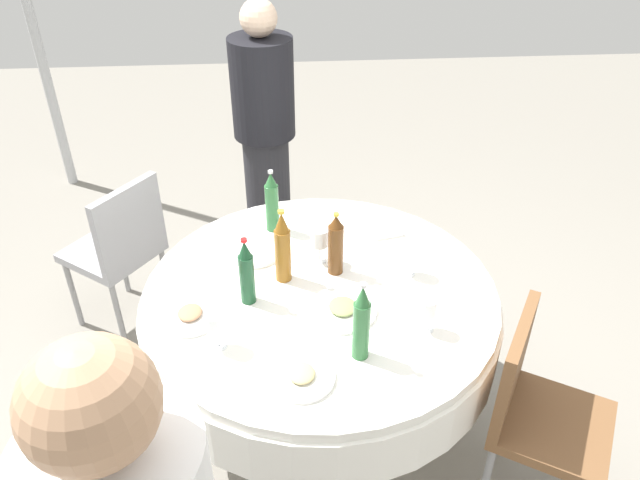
# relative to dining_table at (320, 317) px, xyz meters

# --- Properties ---
(ground_plane) EXTENTS (10.00, 10.00, 0.00)m
(ground_plane) POSITION_rel_dining_table_xyz_m (0.00, 0.00, -0.59)
(ground_plane) COLOR gray
(dining_table) EXTENTS (1.43, 1.43, 0.74)m
(dining_table) POSITION_rel_dining_table_xyz_m (0.00, 0.00, 0.00)
(dining_table) COLOR white
(dining_table) RESTS_ON ground_plane
(bottle_green_near) EXTENTS (0.06, 0.06, 0.32)m
(bottle_green_near) POSITION_rel_dining_table_xyz_m (0.37, 0.11, 0.30)
(bottle_green_near) COLOR #2D6B38
(bottle_green_near) RESTS_ON dining_table
(bottle_amber_inner) EXTENTS (0.06, 0.06, 0.32)m
(bottle_amber_inner) POSITION_rel_dining_table_xyz_m (-0.08, -0.14, 0.30)
(bottle_amber_inner) COLOR #8C5619
(bottle_amber_inner) RESTS_ON dining_table
(bottle_brown_north) EXTENTS (0.06, 0.06, 0.28)m
(bottle_brown_north) POSITION_rel_dining_table_xyz_m (-0.11, 0.07, 0.28)
(bottle_brown_north) COLOR #593314
(bottle_brown_north) RESTS_ON dining_table
(bottle_dark_green_front) EXTENTS (0.06, 0.06, 0.29)m
(bottle_dark_green_front) POSITION_rel_dining_table_xyz_m (0.05, -0.28, 0.28)
(bottle_dark_green_front) COLOR #194728
(bottle_dark_green_front) RESTS_ON dining_table
(bottle_green_rear) EXTENTS (0.06, 0.06, 0.30)m
(bottle_green_rear) POSITION_rel_dining_table_xyz_m (-0.45, -0.18, 0.29)
(bottle_green_rear) COLOR #2D6B38
(bottle_green_rear) RESTS_ON dining_table
(wine_glass_front) EXTENTS (0.07, 0.07, 0.16)m
(wine_glass_front) POSITION_rel_dining_table_xyz_m (-0.19, 0.01, 0.26)
(wine_glass_front) COLOR white
(wine_glass_front) RESTS_ON dining_table
(wine_glass_rear) EXTENTS (0.07, 0.07, 0.15)m
(wine_glass_rear) POSITION_rel_dining_table_xyz_m (0.29, -0.38, 0.26)
(wine_glass_rear) COLOR white
(wine_glass_rear) RESTS_ON dining_table
(wine_glass_right) EXTENTS (0.06, 0.06, 0.14)m
(wine_glass_right) POSITION_rel_dining_table_xyz_m (0.26, 0.37, 0.25)
(wine_glass_right) COLOR white
(wine_glass_right) RESTS_ON dining_table
(wine_glass_mid) EXTENTS (0.07, 0.07, 0.14)m
(wine_glass_mid) POSITION_rel_dining_table_xyz_m (-0.07, 0.36, 0.25)
(wine_glass_mid) COLOR white
(wine_glass_mid) RESTS_ON dining_table
(plate_east) EXTENTS (0.26, 0.26, 0.04)m
(plate_east) POSITION_rel_dining_table_xyz_m (0.14, 0.08, 0.16)
(plate_east) COLOR white
(plate_east) RESTS_ON dining_table
(plate_south) EXTENTS (0.21, 0.21, 0.02)m
(plate_south) POSITION_rel_dining_table_xyz_m (-0.25, -0.26, 0.16)
(plate_south) COLOR white
(plate_south) RESTS_ON dining_table
(plate_outer) EXTENTS (0.23, 0.23, 0.04)m
(plate_outer) POSITION_rel_dining_table_xyz_m (0.13, -0.49, 0.16)
(plate_outer) COLOR white
(plate_outer) RESTS_ON dining_table
(plate_far) EXTENTS (0.22, 0.22, 0.04)m
(plate_far) POSITION_rel_dining_table_xyz_m (0.47, -0.10, 0.16)
(plate_far) COLOR white
(plate_far) RESTS_ON dining_table
(knife_inner) EXTENTS (0.09, 0.17, 0.00)m
(knife_inner) POSITION_rel_dining_table_xyz_m (-0.24, 0.17, 0.15)
(knife_inner) COLOR silver
(knife_inner) RESTS_ON dining_table
(knife_north) EXTENTS (0.17, 0.09, 0.00)m
(knife_north) POSITION_rel_dining_table_xyz_m (0.24, -0.20, 0.15)
(knife_north) COLOR silver
(knife_north) RESTS_ON dining_table
(folded_napkin) EXTENTS (0.16, 0.16, 0.02)m
(folded_napkin) POSITION_rel_dining_table_xyz_m (-0.39, 0.32, 0.16)
(folded_napkin) COLOR white
(folded_napkin) RESTS_ON dining_table
(person_near) EXTENTS (0.34, 0.34, 1.56)m
(person_near) POSITION_rel_dining_table_xyz_m (-1.26, -0.21, 0.22)
(person_near) COLOR #26262B
(person_near) RESTS_ON ground_plane
(chair_right) EXTENTS (0.56, 0.56, 0.87)m
(chair_right) POSITION_rel_dining_table_xyz_m (-0.69, -0.95, -0.07)
(chair_right) COLOR #99999E
(chair_right) RESTS_ON ground_plane
(chair_mid) EXTENTS (0.55, 0.55, 0.87)m
(chair_mid) POSITION_rel_dining_table_xyz_m (0.45, 0.75, -0.07)
(chair_mid) COLOR brown
(chair_mid) RESTS_ON ground_plane
(tent_pole_secondary) EXTENTS (0.07, 0.07, 2.56)m
(tent_pole_secondary) POSITION_rel_dining_table_xyz_m (-2.33, -1.71, 0.69)
(tent_pole_secondary) COLOR #B2B5B7
(tent_pole_secondary) RESTS_ON ground_plane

